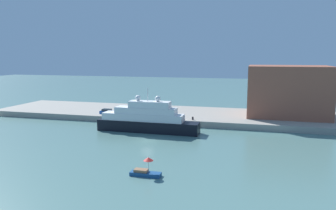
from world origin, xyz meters
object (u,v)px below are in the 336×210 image
large_yacht (147,120)px  small_motorboat (145,171)px  harbor_building (288,91)px  mooring_bollard (193,118)px  parked_car (107,112)px  person_figure (122,111)px

large_yacht → small_motorboat: size_ratio=5.20×
large_yacht → harbor_building: harbor_building is taller
small_motorboat → mooring_bollard: (0.09, 37.20, 1.17)m
small_motorboat → harbor_building: size_ratio=0.22×
large_yacht → harbor_building: 40.12m
harbor_building → parked_car: 50.54m
small_motorboat → parked_car: size_ratio=1.14×
harbor_building → parked_car: (-49.16, -9.92, -6.26)m
large_yacht → mooring_bollard: large_yacht is taller
person_figure → large_yacht: bearing=-47.2°
small_motorboat → mooring_bollard: size_ratio=6.17×
small_motorboat → parked_car: (-25.20, 39.71, 1.38)m
harbor_building → mooring_bollard: size_ratio=27.48×
harbor_building → mooring_bollard: bearing=-152.5°
parked_car → person_figure: person_figure is taller
small_motorboat → large_yacht: bearing=108.5°
small_motorboat → harbor_building: 55.64m
small_motorboat → person_figure: size_ratio=3.07×
small_motorboat → harbor_building: bearing=64.2°
parked_car → mooring_bollard: (25.28, -2.51, -0.21)m
parked_car → harbor_building: bearing=11.4°
small_motorboat → person_figure: 45.89m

